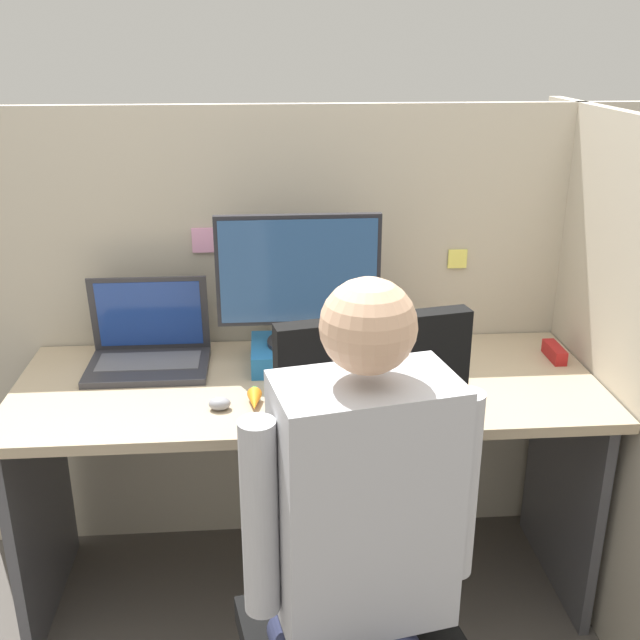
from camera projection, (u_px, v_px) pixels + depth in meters
cubicle_panel_back at (301, 335)px, 2.48m from camera, size 2.18×0.05×1.49m
cubicle_panel_right at (607, 379)px, 2.16m from camera, size 0.04×1.27×1.49m
desk at (308, 433)px, 2.22m from camera, size 1.68×0.64×0.74m
paper_box at (299, 354)px, 2.27m from camera, size 0.29×0.23×0.07m
monitor at (299, 278)px, 2.19m from camera, size 0.48×0.19×0.40m
laptop at (149, 350)px, 2.25m from camera, size 0.36×0.25×0.26m
mouse at (220, 404)px, 1.99m from camera, size 0.06×0.05×0.03m
stapler at (554, 352)px, 2.31m from camera, size 0.04×0.12×0.04m
carrot_toy at (254, 401)px, 2.00m from camera, size 0.04×0.12×0.04m
office_chair at (365, 577)px, 1.65m from camera, size 0.55×0.59×1.12m
person at (361, 559)px, 1.43m from camera, size 0.47×0.46×1.28m
coffee_mug at (410, 344)px, 2.32m from camera, size 0.09×0.09×0.08m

